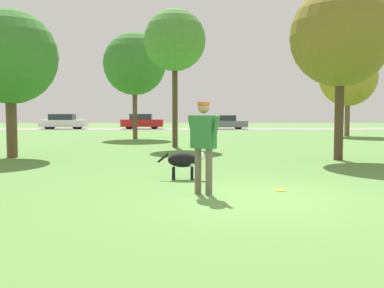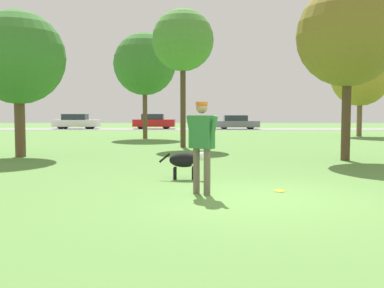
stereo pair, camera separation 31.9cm
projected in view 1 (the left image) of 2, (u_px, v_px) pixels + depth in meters
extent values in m
plane|color=#56843D|center=(256.00, 198.00, 8.22)|extent=(120.00, 120.00, 0.00)
cube|color=gray|center=(195.00, 129.00, 42.91)|extent=(120.00, 6.00, 0.01)
cylinder|color=#665B4C|center=(209.00, 172.00, 8.50)|extent=(0.18, 0.18, 0.89)
cylinder|color=#665B4C|center=(198.00, 171.00, 8.66)|extent=(0.18, 0.18, 0.89)
cube|color=#2D7038|center=(203.00, 132.00, 8.53)|extent=(0.50, 0.47, 0.63)
cylinder|color=#2D7038|center=(215.00, 132.00, 8.37)|extent=(0.23, 0.21, 0.63)
cylinder|color=#2D7038|center=(193.00, 132.00, 8.69)|extent=(0.23, 0.21, 0.63)
sphere|color=#A87A5B|center=(204.00, 108.00, 8.50)|extent=(0.31, 0.31, 0.22)
cylinder|color=#D15B19|center=(204.00, 103.00, 8.49)|extent=(0.33, 0.33, 0.06)
ellipsoid|color=black|center=(183.00, 160.00, 10.53)|extent=(0.71, 0.36, 0.34)
ellipsoid|color=white|center=(191.00, 163.00, 10.53)|extent=(0.19, 0.24, 0.19)
sphere|color=white|center=(201.00, 156.00, 10.52)|extent=(0.21, 0.21, 0.21)
cylinder|color=black|center=(192.00, 173.00, 10.64)|extent=(0.07, 0.07, 0.28)
cylinder|color=black|center=(192.00, 174.00, 10.46)|extent=(0.07, 0.07, 0.28)
cylinder|color=black|center=(174.00, 173.00, 10.64)|extent=(0.07, 0.07, 0.28)
cylinder|color=black|center=(173.00, 174.00, 10.46)|extent=(0.07, 0.07, 0.28)
cylinder|color=black|center=(163.00, 158.00, 10.52)|extent=(0.27, 0.06, 0.24)
cylinder|color=yellow|center=(280.00, 191.00, 8.97)|extent=(0.22, 0.22, 0.02)
torus|color=yellow|center=(280.00, 191.00, 8.97)|extent=(0.23, 0.23, 0.02)
cylinder|color=brown|center=(12.00, 125.00, 15.67)|extent=(0.36, 0.36, 2.27)
sphere|color=#38752D|center=(10.00, 57.00, 15.50)|extent=(3.27, 3.27, 3.27)
cylinder|color=brown|center=(347.00, 118.00, 29.75)|extent=(0.33, 0.33, 2.47)
sphere|color=olive|center=(348.00, 77.00, 29.57)|extent=(3.76, 3.76, 3.76)
cylinder|color=#4C3826|center=(175.00, 106.00, 20.21)|extent=(0.24, 0.24, 3.76)
sphere|color=#4C8938|center=(175.00, 40.00, 20.00)|extent=(2.76, 2.76, 2.76)
cylinder|color=#4C3826|center=(339.00, 117.00, 14.75)|extent=(0.29, 0.29, 2.81)
sphere|color=olive|center=(341.00, 36.00, 14.56)|extent=(3.29, 3.29, 3.29)
cylinder|color=brown|center=(135.00, 113.00, 27.12)|extent=(0.28, 0.28, 3.08)
sphere|color=#38752D|center=(135.00, 64.00, 26.91)|extent=(3.76, 3.76, 3.76)
cube|color=white|center=(64.00, 123.00, 42.67)|extent=(4.36, 1.77, 0.65)
cube|color=#232D38|center=(62.00, 117.00, 42.62)|extent=(2.27, 1.51, 0.55)
cylinder|color=black|center=(79.00, 125.00, 43.47)|extent=(0.65, 0.20, 0.65)
cylinder|color=black|center=(76.00, 126.00, 41.96)|extent=(0.65, 0.20, 0.65)
cylinder|color=black|center=(52.00, 125.00, 43.40)|extent=(0.65, 0.20, 0.65)
cylinder|color=black|center=(48.00, 126.00, 41.89)|extent=(0.65, 0.20, 0.65)
cube|color=red|center=(142.00, 123.00, 42.88)|extent=(3.98, 1.74, 0.68)
cube|color=#232D38|center=(141.00, 117.00, 42.84)|extent=(2.08, 1.48, 0.52)
cylinder|color=black|center=(155.00, 125.00, 43.64)|extent=(0.67, 0.21, 0.67)
cylinder|color=black|center=(154.00, 126.00, 42.19)|extent=(0.67, 0.21, 0.67)
cylinder|color=black|center=(131.00, 125.00, 43.61)|extent=(0.67, 0.21, 0.67)
cylinder|color=black|center=(129.00, 126.00, 42.15)|extent=(0.67, 0.21, 0.67)
cube|color=slate|center=(225.00, 124.00, 42.61)|extent=(4.17, 1.79, 0.60)
cube|color=#232D38|center=(224.00, 118.00, 42.56)|extent=(2.18, 1.52, 0.52)
cylinder|color=black|center=(237.00, 126.00, 43.41)|extent=(0.56, 0.21, 0.56)
cylinder|color=black|center=(239.00, 126.00, 41.93)|extent=(0.56, 0.21, 0.56)
cylinder|color=black|center=(211.00, 126.00, 43.31)|extent=(0.56, 0.21, 0.56)
cylinder|color=black|center=(213.00, 126.00, 41.83)|extent=(0.56, 0.21, 0.56)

